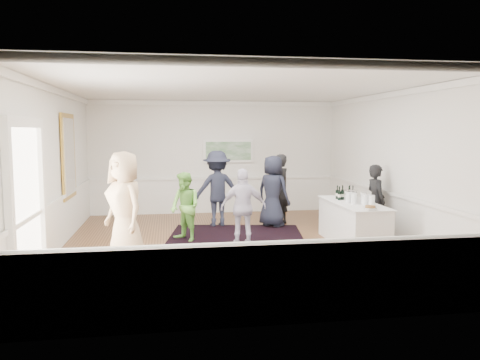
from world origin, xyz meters
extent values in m
plane|color=brown|center=(0.00, 0.00, 0.00)|extent=(8.00, 8.00, 0.00)
cube|color=white|center=(0.00, 0.00, 3.20)|extent=(7.00, 8.00, 0.02)
cube|color=white|center=(-3.50, 0.00, 1.60)|extent=(0.02, 8.00, 3.20)
cube|color=white|center=(3.50, 0.00, 1.60)|extent=(0.02, 8.00, 3.20)
cube|color=white|center=(0.00, 4.00, 1.60)|extent=(7.00, 0.02, 3.20)
cube|color=white|center=(0.00, -4.00, 1.60)|extent=(7.00, 0.02, 3.20)
cube|color=gold|center=(-3.46, 1.30, 1.80)|extent=(0.04, 1.25, 1.85)
cube|color=white|center=(-3.43, 1.30, 1.80)|extent=(0.01, 1.05, 1.65)
cube|color=white|center=(-3.43, -2.72, 1.20)|extent=(0.10, 0.14, 2.40)
cube|color=white|center=(-3.43, -1.08, 1.20)|extent=(0.10, 0.14, 2.40)
cube|color=white|center=(-3.43, -1.90, 2.48)|extent=(0.10, 1.78, 0.16)
cube|color=white|center=(-3.46, -1.90, 1.20)|extent=(0.02, 1.50, 2.40)
cube|color=white|center=(0.40, 3.95, 1.78)|extent=(1.44, 0.05, 0.66)
cube|color=#276928|center=(0.40, 3.92, 1.78)|extent=(1.30, 0.01, 0.52)
cube|color=black|center=(0.06, 0.12, 0.01)|extent=(3.52, 4.28, 0.02)
cube|color=white|center=(2.47, -0.24, 0.43)|extent=(0.77, 2.11, 0.86)
cube|color=white|center=(2.47, -0.24, 0.87)|extent=(0.83, 2.17, 0.02)
imported|color=black|center=(3.20, 0.28, 0.81)|extent=(0.43, 0.62, 1.62)
imported|color=tan|center=(-2.09, -0.91, 1.00)|extent=(1.07, 1.16, 2.00)
imported|color=#74C24D|center=(-0.97, 0.58, 0.74)|extent=(0.87, 0.91, 1.48)
imported|color=silver|center=(0.20, -0.02, 0.79)|extent=(0.95, 0.44, 1.59)
imported|color=black|center=(-0.13, 2.06, 0.93)|extent=(1.29, 0.84, 1.87)
imported|color=black|center=(1.44, 2.06, 0.89)|extent=(0.77, 0.71, 1.77)
imported|color=black|center=(1.22, 1.78, 0.88)|extent=(1.00, 1.00, 1.75)
cylinder|color=#74B942|center=(2.38, -0.46, 1.00)|extent=(0.12, 0.12, 0.24)
cylinder|color=#CC413C|center=(2.58, -0.49, 1.00)|extent=(0.12, 0.12, 0.24)
cylinder|color=#66B942|center=(2.33, -0.30, 1.00)|extent=(0.12, 0.12, 0.24)
cylinder|color=silver|center=(2.61, -0.80, 1.00)|extent=(0.12, 0.12, 0.24)
cylinder|color=#932870|center=(2.52, -0.69, 1.00)|extent=(0.12, 0.12, 0.24)
cylinder|color=silver|center=(2.47, -0.10, 0.99)|extent=(0.26, 0.26, 0.25)
imported|color=white|center=(2.42, -1.16, 0.91)|extent=(0.24, 0.24, 0.06)
cylinder|color=olive|center=(2.42, -1.16, 0.93)|extent=(0.19, 0.19, 0.04)
camera|label=1|loc=(-1.31, -9.33, 2.35)|focal=35.00mm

